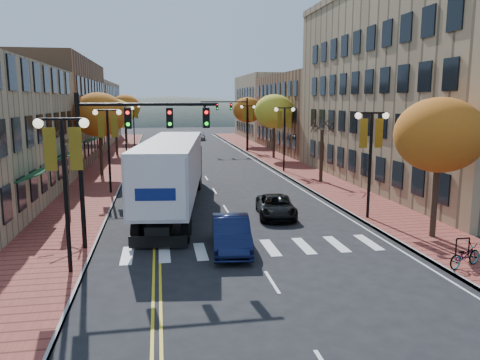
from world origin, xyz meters
name	(u,v)px	position (x,y,z in m)	size (l,w,h in m)	color
ground	(260,264)	(0.00, 0.00, 0.00)	(200.00, 200.00, 0.00)	black
sidewalk_left	(111,164)	(-9.00, 32.50, 0.07)	(4.00, 85.00, 0.15)	brown
sidewalk_right	(277,160)	(9.00, 32.50, 0.07)	(4.00, 85.00, 0.15)	brown
building_left_mid	(36,111)	(-17.00, 36.00, 5.50)	(12.00, 24.00, 11.00)	brown
building_left_far	(76,113)	(-17.00, 61.00, 4.75)	(12.00, 26.00, 9.50)	#9E8966
building_right_near	(447,90)	(18.50, 16.00, 7.50)	(15.00, 28.00, 15.00)	#997F5B
building_right_mid	(329,113)	(18.50, 42.00, 5.00)	(15.00, 24.00, 10.00)	brown
building_right_far	(285,107)	(18.50, 64.00, 5.50)	(15.00, 20.00, 11.00)	#9E8966
tree_left_a	(66,184)	(-9.00, 8.00, 2.25)	(0.28, 0.28, 4.20)	#382619
tree_left_b	(99,115)	(-9.00, 24.00, 5.45)	(4.48, 4.48, 7.21)	#382619
tree_left_c	(115,114)	(-9.00, 40.00, 5.05)	(4.16, 4.16, 6.69)	#382619
tree_left_d	(125,107)	(-9.00, 58.00, 5.60)	(4.61, 4.61, 7.42)	#382619
tree_right_a	(439,135)	(9.00, 2.00, 5.05)	(4.16, 4.16, 6.69)	#382619
tree_right_b	(321,156)	(9.00, 18.00, 2.25)	(0.28, 0.28, 4.20)	#382619
tree_right_c	(274,111)	(9.00, 34.00, 5.45)	(4.48, 4.48, 7.21)	#382619
tree_right_d	(248,110)	(9.00, 50.00, 5.29)	(4.35, 4.35, 7.00)	#382619
lamp_left_a	(64,165)	(-7.50, 0.00, 4.29)	(1.96, 0.36, 6.05)	black
lamp_left_b	(108,135)	(-7.50, 16.00, 4.29)	(1.96, 0.36, 6.05)	black
lamp_left_c	(125,123)	(-7.50, 34.00, 4.29)	(1.96, 0.36, 6.05)	black
lamp_left_d	(134,117)	(-7.50, 52.00, 4.29)	(1.96, 0.36, 6.05)	black
lamp_right_a	(371,144)	(7.50, 6.00, 4.29)	(1.96, 0.36, 6.05)	black
lamp_right_b	(284,127)	(7.50, 24.00, 4.29)	(1.96, 0.36, 6.05)	black
lamp_right_c	(248,119)	(7.50, 42.00, 4.29)	(1.96, 0.36, 6.05)	black
traffic_mast_near	(125,141)	(-5.48, 3.00, 4.92)	(6.10, 0.35, 7.00)	black
traffic_mast_far	(232,114)	(5.48, 42.00, 4.92)	(6.10, 0.34, 7.00)	black
semi_truck	(174,168)	(-3.11, 10.73, 2.57)	(5.04, 17.84, 4.41)	black
navy_sedan	(231,234)	(-0.93, 1.93, 0.77)	(1.63, 4.68, 1.54)	black
black_suv	(276,206)	(2.57, 7.61, 0.62)	(2.06, 4.48, 1.24)	black
car_far_white	(168,144)	(-2.78, 47.32, 0.71)	(1.67, 4.15, 1.42)	silver
car_far_silver	(200,137)	(2.99, 61.53, 0.60)	(1.68, 4.14, 1.20)	#98999F
car_far_oncoming	(188,135)	(0.97, 63.14, 0.74)	(1.56, 4.49, 1.48)	#A6A5AD
bicycle	(465,255)	(7.80, -2.13, 0.62)	(0.63, 1.80, 0.95)	gray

